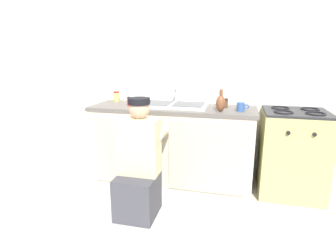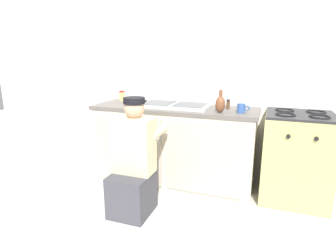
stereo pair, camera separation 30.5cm
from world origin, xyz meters
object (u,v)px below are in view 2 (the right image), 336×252
Objects in this scene: spice_bottle_red at (132,101)px; spice_bottle_pepper at (228,104)px; plumber_person at (133,166)px; sink_double_basin at (174,105)px; stove_range at (296,157)px; condiment_jar at (122,96)px; coffee_mug at (241,108)px; vase_decorative at (220,104)px.

spice_bottle_red is 1.00× the size of spice_bottle_pepper.
spice_bottle_red is (-0.36, 0.71, 0.50)m from plumber_person.
plumber_person is at bearing -99.95° from sink_double_basin.
stove_range is 7.27× the size of condiment_jar.
stove_range is 7.39× the size of coffee_mug.
vase_decorative is 1.83× the size of coffee_mug.
coffee_mug is (1.26, -0.04, -0.00)m from spice_bottle_red.
condiment_jar is at bearing 136.97° from spice_bottle_red.
plumber_person reaches higher than stove_range.
vase_decorative is 0.22m from coffee_mug.
plumber_person is at bearing -56.79° from condiment_jar.
plumber_person is 1.22m from coffee_mug.
spice_bottle_red is at bearing 178.21° from coffee_mug.
sink_double_basin reaches higher than spice_bottle_red.
sink_double_basin is 0.60m from spice_bottle_pepper.
stove_range is at bearing -4.43° from spice_bottle_pepper.
spice_bottle_pepper is (0.60, 0.05, 0.03)m from sink_double_basin.
spice_bottle_red reaches higher than coffee_mug.
sink_double_basin is 3.48× the size of vase_decorative.
sink_double_basin reaches higher than condiment_jar.
plumber_person is 10.52× the size of spice_bottle_red.
spice_bottle_red is at bearing 117.00° from plumber_person.
vase_decorative is at bearing -102.12° from spice_bottle_pepper.
condiment_jar is at bearing 123.21° from plumber_person.
sink_double_basin reaches higher than coffee_mug.
plumber_person is (-1.46, -0.78, -0.00)m from stove_range.
stove_range is at bearing 12.21° from vase_decorative.
vase_decorative is at bearing 41.80° from plumber_person.
spice_bottle_red is 0.36m from condiment_jar.
spice_bottle_pepper reaches higher than coffee_mug.
coffee_mug is (0.76, -0.11, 0.03)m from sink_double_basin.
spice_bottle_pepper is at bearing 5.11° from sink_double_basin.
sink_double_basin reaches higher than stove_range.
spice_bottle_pepper is at bearing 6.63° from spice_bottle_red.
condiment_jar is at bearing 169.32° from coffee_mug.
sink_double_basin is 0.51m from spice_bottle_red.
vase_decorative reaches higher than plumber_person.
spice_bottle_red is 1.11m from spice_bottle_pepper.
sink_double_basin is 0.72× the size of plumber_person.
condiment_jar is (-2.09, 0.18, 0.51)m from stove_range.
spice_bottle_pepper is 0.83× the size of coffee_mug.
condiment_jar is (-0.63, 0.96, 0.51)m from plumber_person.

